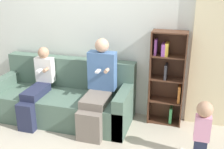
{
  "coord_description": "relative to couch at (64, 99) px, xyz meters",
  "views": [
    {
      "loc": [
        1.52,
        -2.99,
        2.13
      ],
      "look_at": [
        0.49,
        0.56,
        0.76
      ],
      "focal_mm": 45.0,
      "sensor_mm": 36.0,
      "label": 1
    }
  ],
  "objects": [
    {
      "name": "ground_plane",
      "position": [
        0.26,
        -0.52,
        -0.3
      ],
      "size": [
        14.0,
        14.0,
        0.0
      ],
      "primitive_type": "plane",
      "color": "#B2A893"
    },
    {
      "name": "back_wall",
      "position": [
        0.26,
        0.44,
        0.98
      ],
      "size": [
        10.0,
        0.06,
        2.55
      ],
      "color": "silver",
      "rests_on": "ground_plane"
    },
    {
      "name": "curtain_panel",
      "position": [
        2.07,
        0.39,
        0.81
      ],
      "size": [
        0.56,
        0.04,
        2.21
      ],
      "color": "beige",
      "rests_on": "ground_plane"
    },
    {
      "name": "couch",
      "position": [
        0.0,
        0.0,
        0.0
      ],
      "size": [
        2.06,
        0.83,
        0.88
      ],
      "color": "#4C6656",
      "rests_on": "ground_plane"
    },
    {
      "name": "adult_seated",
      "position": [
        0.59,
        -0.12,
        0.34
      ],
      "size": [
        0.39,
        0.75,
        1.26
      ],
      "color": "#70665B",
      "rests_on": "ground_plane"
    },
    {
      "name": "child_seated",
      "position": [
        -0.34,
        -0.17,
        0.23
      ],
      "size": [
        0.28,
        0.76,
        1.06
      ],
      "color": "#232842",
      "rests_on": "ground_plane"
    },
    {
      "name": "toddler_standing",
      "position": [
        2.0,
        -0.5,
        0.14
      ],
      "size": [
        0.19,
        0.19,
        0.75
      ],
      "color": "#232842",
      "rests_on": "ground_plane"
    },
    {
      "name": "bookshelf",
      "position": [
        1.49,
        0.3,
        0.41
      ],
      "size": [
        0.49,
        0.26,
        1.37
      ],
      "color": "#4C2D1E",
      "rests_on": "ground_plane"
    }
  ]
}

